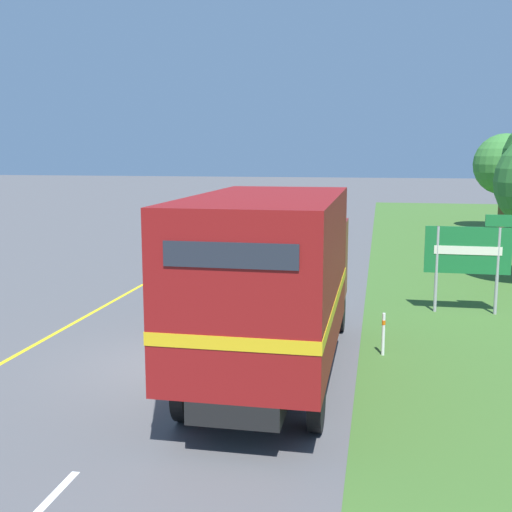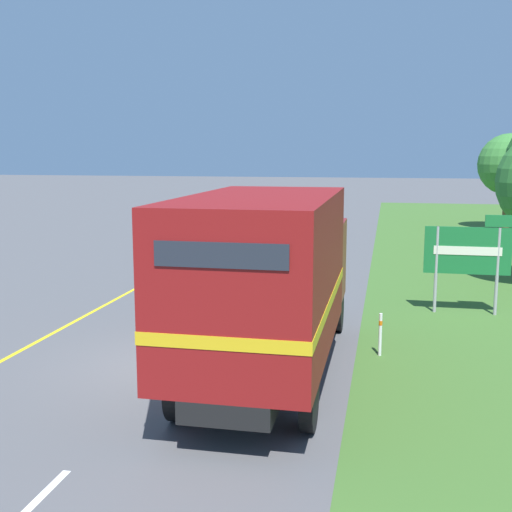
{
  "view_description": "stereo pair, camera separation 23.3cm",
  "coord_description": "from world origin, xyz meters",
  "px_view_note": "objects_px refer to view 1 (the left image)",
  "views": [
    {
      "loc": [
        4.05,
        -12.36,
        4.42
      ],
      "look_at": [
        0.3,
        7.02,
        1.2
      ],
      "focal_mm": 45.0,
      "sensor_mm": 36.0,
      "label": 1
    },
    {
      "loc": [
        4.28,
        -12.31,
        4.42
      ],
      "look_at": [
        0.3,
        7.02,
        1.2
      ],
      "focal_mm": 45.0,
      "sensor_mm": 36.0,
      "label": 2
    }
  ],
  "objects_px": {
    "horse_trailer_truck": "(273,276)",
    "lead_car_white": "(234,233)",
    "roadside_tree_far": "(504,165)",
    "delineator_post": "(383,333)",
    "highway_sign": "(469,252)"
  },
  "relations": [
    {
      "from": "roadside_tree_far",
      "to": "delineator_post",
      "type": "distance_m",
      "value": 26.21
    },
    {
      "from": "horse_trailer_truck",
      "to": "lead_car_white",
      "type": "height_order",
      "value": "horse_trailer_truck"
    },
    {
      "from": "delineator_post",
      "to": "lead_car_white",
      "type": "bearing_deg",
      "value": 116.34
    },
    {
      "from": "roadside_tree_far",
      "to": "horse_trailer_truck",
      "type": "bearing_deg",
      "value": -108.31
    },
    {
      "from": "lead_car_white",
      "to": "horse_trailer_truck",
      "type": "bearing_deg",
      "value": -74.17
    },
    {
      "from": "highway_sign",
      "to": "roadside_tree_far",
      "type": "relative_size",
      "value": 0.5
    },
    {
      "from": "roadside_tree_far",
      "to": "delineator_post",
      "type": "relative_size",
      "value": 5.74
    },
    {
      "from": "horse_trailer_truck",
      "to": "delineator_post",
      "type": "xyz_separation_m",
      "value": [
        2.15,
        1.77,
        -1.52
      ]
    },
    {
      "from": "horse_trailer_truck",
      "to": "highway_sign",
      "type": "xyz_separation_m",
      "value": [
        4.43,
        6.01,
        -0.31
      ]
    },
    {
      "from": "horse_trailer_truck",
      "to": "delineator_post",
      "type": "bearing_deg",
      "value": 39.47
    },
    {
      "from": "horse_trailer_truck",
      "to": "roadside_tree_far",
      "type": "xyz_separation_m",
      "value": [
        8.9,
        26.89,
        1.66
      ]
    },
    {
      "from": "highway_sign",
      "to": "delineator_post",
      "type": "xyz_separation_m",
      "value": [
        -2.28,
        -4.24,
        -1.21
      ]
    },
    {
      "from": "lead_car_white",
      "to": "delineator_post",
      "type": "xyz_separation_m",
      "value": [
        6.2,
        -12.52,
        -0.52
      ]
    },
    {
      "from": "delineator_post",
      "to": "highway_sign",
      "type": "bearing_deg",
      "value": 61.76
    },
    {
      "from": "roadside_tree_far",
      "to": "lead_car_white",
      "type": "bearing_deg",
      "value": -135.79
    }
  ]
}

